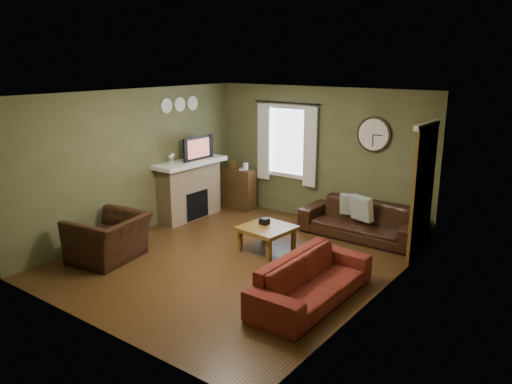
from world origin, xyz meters
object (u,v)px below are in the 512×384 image
Objects in this scene: armchair at (109,238)px; coffee_table at (267,239)px; sofa_brown at (361,220)px; bookshelf at (239,188)px; sofa_red at (312,280)px.

armchair is 2.54m from coffee_table.
sofa_brown is at bearing 57.60° from coffee_table.
bookshelf is 1.09× the size of coffee_table.
bookshelf is 0.42× the size of sofa_red.
coffee_table is at bearing 53.82° from sofa_red.
armchair is at bearing -134.93° from coffee_table.
sofa_brown is (2.89, -0.13, -0.11)m from bookshelf.
sofa_red is 1.87m from coffee_table.
bookshelf is at bearing 171.66° from armchair.
sofa_red reaches higher than coffee_table.
bookshelf is 4.39m from sofa_red.
sofa_red is at bearing -36.18° from coffee_table.
coffee_table is at bearing -41.00° from bookshelf.
bookshelf is 2.89m from sofa_brown.
sofa_red is at bearing -38.95° from bookshelf.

